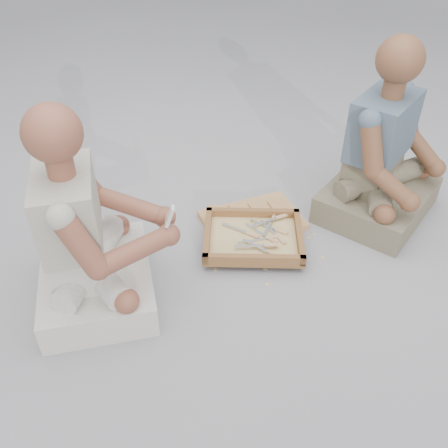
{
  "coord_description": "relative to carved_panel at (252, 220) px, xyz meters",
  "views": [
    {
      "loc": [
        -0.3,
        -1.68,
        1.73
      ],
      "look_at": [
        -0.06,
        0.11,
        0.3
      ],
      "focal_mm": 40.0,
      "sensor_mm": 36.0,
      "label": 1
    }
  ],
  "objects": [
    {
      "name": "wood_chip_6",
      "position": [
        0.31,
        -0.15,
        -0.02
      ],
      "size": [
        0.02,
        0.02,
        0.0
      ],
      "primitive_type": "cube",
      "rotation": [
        0.0,
        0.0,
        1.83
      ],
      "color": "#CFB77A",
      "rests_on": "ground"
    },
    {
      "name": "wood_chip_12",
      "position": [
        -0.01,
        -0.49,
        -0.02
      ],
      "size": [
        0.02,
        0.02,
        0.0
      ],
      "primitive_type": "cube",
      "rotation": [
        0.0,
        0.0,
        1.14
      ],
      "color": "#CFB77A",
      "rests_on": "ground"
    },
    {
      "name": "wood_chip_7",
      "position": [
        -0.01,
        -0.33,
        -0.02
      ],
      "size": [
        0.02,
        0.02,
        0.0
      ],
      "primitive_type": "cube",
      "rotation": [
        0.0,
        0.0,
        0.18
      ],
      "color": "#CFB77A",
      "rests_on": "ground"
    },
    {
      "name": "wood_chip_5",
      "position": [
        -0.0,
        -0.38,
        -0.02
      ],
      "size": [
        0.02,
        0.02,
        0.0
      ],
      "primitive_type": "cube",
      "rotation": [
        0.0,
        0.0,
        2.4
      ],
      "color": "#CFB77A",
      "rests_on": "ground"
    },
    {
      "name": "wood_chip_1",
      "position": [
        0.27,
        0.08,
        -0.02
      ],
      "size": [
        0.02,
        0.02,
        0.0
      ],
      "primitive_type": "cube",
      "rotation": [
        0.0,
        0.0,
        0.18
      ],
      "color": "#CFB77A",
      "rests_on": "ground"
    },
    {
      "name": "wood_chip_8",
      "position": [
        0.25,
        0.01,
        -0.02
      ],
      "size": [
        0.02,
        0.02,
        0.0
      ],
      "primitive_type": "cube",
      "rotation": [
        0.0,
        0.0,
        0.0
      ],
      "color": "#CFB77A",
      "rests_on": "ground"
    },
    {
      "name": "wood_chip_4",
      "position": [
        0.31,
        -0.34,
        -0.02
      ],
      "size": [
        0.02,
        0.02,
        0.0
      ],
      "primitive_type": "cube",
      "rotation": [
        0.0,
        0.0,
        2.71
      ],
      "color": "#CFB77A",
      "rests_on": "ground"
    },
    {
      "name": "carved_panel",
      "position": [
        0.0,
        0.0,
        0.0
      ],
      "size": [
        0.6,
        0.47,
        0.04
      ],
      "primitive_type": "cube",
      "rotation": [
        0.0,
        0.0,
        0.25
      ],
      "color": "#A66540",
      "rests_on": "ground"
    },
    {
      "name": "wood_chip_0",
      "position": [
        0.11,
        -0.01,
        -0.02
      ],
      "size": [
        0.02,
        0.02,
        0.0
      ],
      "primitive_type": "cube",
      "rotation": [
        0.0,
        0.0,
        1.95
      ],
      "color": "#CFB77A",
      "rests_on": "ground"
    },
    {
      "name": "craftsman",
      "position": [
        -0.82,
        -0.44,
        0.31
      ],
      "size": [
        0.67,
        0.66,
        0.97
      ],
      "rotation": [
        0.0,
        0.0,
        -1.48
      ],
      "color": "silver",
      "rests_on": "ground"
    },
    {
      "name": "chisel_5",
      "position": [
        0.05,
        -0.22,
        0.05
      ],
      "size": [
        0.14,
        0.19,
        0.02
      ],
      "rotation": [
        0.0,
        0.0,
        -0.94
      ],
      "color": "silver",
      "rests_on": "tool_tray"
    },
    {
      "name": "chisel_0",
      "position": [
        0.11,
        -0.16,
        0.05
      ],
      "size": [
        0.18,
        0.15,
        0.02
      ],
      "rotation": [
        0.0,
        0.0,
        -0.68
      ],
      "color": "silver",
      "rests_on": "tool_tray"
    },
    {
      "name": "chisel_2",
      "position": [
        0.04,
        -0.22,
        0.04
      ],
      "size": [
        0.22,
        0.05,
        0.02
      ],
      "rotation": [
        0.0,
        0.0,
        0.12
      ],
      "color": "silver",
      "rests_on": "tool_tray"
    },
    {
      "name": "chisel_8",
      "position": [
        0.1,
        -0.22,
        0.05
      ],
      "size": [
        0.1,
        0.21,
        0.02
      ],
      "rotation": [
        0.0,
        0.0,
        -1.18
      ],
      "color": "silver",
      "rests_on": "tool_tray"
    },
    {
      "name": "chisel_4",
      "position": [
        0.02,
        -0.34,
        0.06
      ],
      "size": [
        0.16,
        0.17,
        0.02
      ],
      "rotation": [
        0.0,
        0.0,
        -0.82
      ],
      "color": "silver",
      "rests_on": "tool_tray"
    },
    {
      "name": "wood_chip_10",
      "position": [
        0.28,
        -0.18,
        -0.02
      ],
      "size": [
        0.02,
        0.02,
        0.0
      ],
      "primitive_type": "cube",
      "rotation": [
        0.0,
        0.0,
        1.02
      ],
      "color": "#CFB77A",
      "rests_on": "ground"
    },
    {
      "name": "wood_chip_3",
      "position": [
        -0.18,
        0.18,
        -0.02
      ],
      "size": [
        0.02,
        0.02,
        0.0
      ],
      "primitive_type": "cube",
      "rotation": [
        0.0,
        0.0,
        1.61
      ],
      "color": "#CFB77A",
      "rests_on": "ground"
    },
    {
      "name": "ground",
      "position": [
        -0.15,
        -0.48,
        -0.02
      ],
      "size": [
        60.0,
        60.0,
        0.0
      ],
      "primitive_type": "plane",
      "color": "#96969B",
      "rests_on": "ground"
    },
    {
      "name": "wood_chip_11",
      "position": [
        0.02,
        -0.15,
        -0.02
      ],
      "size": [
        0.02,
        0.02,
        0.0
      ],
      "primitive_type": "cube",
      "rotation": [
        0.0,
        0.0,
        2.97
      ],
      "color": "#CFB77A",
      "rests_on": "ground"
    },
    {
      "name": "chisel_3",
      "position": [
        0.02,
        -0.29,
        0.06
      ],
      "size": [
        0.22,
        0.04,
        0.02
      ],
      "rotation": [
        0.0,
        0.0,
        -0.08
      ],
      "color": "silver",
      "rests_on": "tool_tray"
    },
    {
      "name": "chisel_7",
      "position": [
        -0.05,
        -0.17,
        0.05
      ],
      "size": [
        0.18,
        0.15,
        0.02
      ],
      "rotation": [
        0.0,
        0.0,
        -0.67
      ],
      "color": "silver",
      "rests_on": "tool_tray"
    },
    {
      "name": "companion",
      "position": [
        0.71,
        0.02,
        0.31
      ],
      "size": [
        0.8,
        0.81,
        0.99
      ],
      "rotation": [
        0.0,
        0.0,
        3.94
      ],
      "color": "#726952",
      "rests_on": "ground"
    },
    {
      "name": "mobile_phone",
      "position": [
        -0.45,
        -0.48,
        0.44
      ],
      "size": [
        0.05,
        0.04,
        0.1
      ],
      "rotation": [
        -0.35,
        0.0,
        -1.61
      ],
      "color": "silver",
      "rests_on": "craftsman"
    },
    {
      "name": "chisel_1",
      "position": [
        0.13,
        -0.07,
        0.06
      ],
      "size": [
        0.21,
        0.09,
        0.02
      ],
      "rotation": [
        0.0,
        0.0,
        0.33
      ],
      "color": "silver",
      "rests_on": "tool_tray"
    },
    {
      "name": "wood_chip_9",
      "position": [
        0.01,
        -0.27,
        -0.02
      ],
      "size": [
        0.02,
        0.02,
        0.0
      ],
      "primitive_type": "cube",
      "rotation": [
        0.0,
        0.0,
        3.01
      ],
      "color": "#CFB77A",
      "rests_on": "ground"
    },
    {
      "name": "tool_tray",
      "position": [
        -0.03,
        -0.2,
        0.04
      ],
      "size": [
        0.57,
        0.48,
        0.07
      ],
      "rotation": [
        0.0,
        0.0,
        -0.16
      ],
      "color": "brown",
      "rests_on": "carved_panel"
    },
    {
      "name": "wood_chip_2",
      "position": [
        -0.25,
        -0.35,
        -0.02
      ],
      "size": [
        0.02,
        0.02,
        0.0
      ],
      "primitive_type": "cube",
      "rotation": [
        0.0,
        0.0,
        1.13
      ],
      "color": "#CFB77A",
      "rests_on": "ground"
    },
    {
      "name": "chisel_6",
      "position": [
        0.1,
        -0.06,
        0.05
      ],
      "size": [
        0.13,
        0.2,
        0.02
      ],
      "rotation": [
        0.0,
        0.0,
        1.05
      ],
      "color": "silver",
      "rests_on": "tool_tray"
    }
  ]
}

